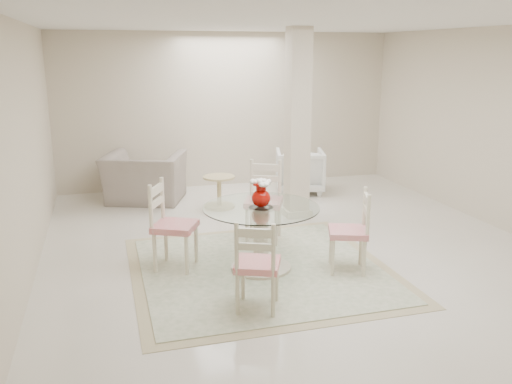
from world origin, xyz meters
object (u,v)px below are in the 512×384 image
object	(u,v)px
dining_chair_east	(354,225)
recliner_taupe	(145,178)
red_vase	(261,193)
dining_chair_south	(257,259)
dining_table	(261,238)
dining_chair_north	(264,195)
armchair_white	(300,171)
side_table	(219,193)
column	(298,125)
dining_chair_west	(169,219)

from	to	relation	value
dining_chair_east	recliner_taupe	distance (m)	4.08
red_vase	dining_chair_south	bearing A→B (deg)	-108.78
dining_table	dining_chair_north	world-z (taller)	dining_chair_north
armchair_white	side_table	distance (m)	1.68
side_table	dining_table	bearing A→B (deg)	-91.71
red_vase	recliner_taupe	bearing A→B (deg)	107.01
column	dining_chair_east	bearing A→B (deg)	-93.19
dining_table	side_table	distance (m)	2.55
dining_chair_east	side_table	world-z (taller)	dining_chair_east
armchair_white	side_table	bearing A→B (deg)	36.97
red_vase	side_table	size ratio (longest dim) A/B	0.62
red_vase	side_table	distance (m)	2.62
dining_chair_east	recliner_taupe	world-z (taller)	dining_chair_east
dining_table	dining_chair_east	size ratio (longest dim) A/B	1.24
dining_chair_north	armchair_white	bearing A→B (deg)	83.45
dining_chair_east	side_table	xyz separation A→B (m)	(-0.89, 2.86, -0.30)
dining_chair_north	side_table	distance (m)	1.63
dining_chair_west	dining_chair_south	world-z (taller)	dining_chair_west
red_vase	dining_chair_north	bearing A→B (deg)	71.25
red_vase	dining_chair_west	xyz separation A→B (m)	(-0.97, 0.33, -0.31)
red_vase	dining_chair_east	bearing A→B (deg)	-18.53
dining_chair_east	dining_chair_south	xyz separation A→B (m)	(-1.29, -0.64, -0.01)
red_vase	recliner_taupe	world-z (taller)	red_vase
dining_chair_north	armchair_white	distance (m)	2.55
dining_chair_north	dining_chair_south	size ratio (longest dim) A/B	1.12
dining_chair_south	side_table	world-z (taller)	dining_chair_south
red_vase	dining_chair_west	world-z (taller)	dining_chair_west
recliner_taupe	side_table	size ratio (longest dim) A/B	2.37
dining_chair_east	column	bearing A→B (deg)	-162.66
dining_table	recliner_taupe	bearing A→B (deg)	107.00
column	dining_chair_west	bearing A→B (deg)	-143.76
dining_chair_north	recliner_taupe	distance (m)	2.65
column	armchair_white	bearing A→B (deg)	67.50
armchair_white	recliner_taupe	bearing A→B (deg)	13.22
dining_table	armchair_white	xyz separation A→B (m)	(1.63, 3.15, -0.00)
dining_chair_north	recliner_taupe	world-z (taller)	dining_chair_north
red_vase	dining_chair_west	distance (m)	1.07
red_vase	dining_table	bearing A→B (deg)	161.57
column	dining_chair_east	world-z (taller)	column
dining_chair_west	dining_chair_south	size ratio (longest dim) A/B	1.10
recliner_taupe	side_table	distance (m)	1.30
armchair_white	side_table	size ratio (longest dim) A/B	1.60
column	dining_table	bearing A→B (deg)	-120.58
dining_table	recliner_taupe	distance (m)	3.41
dining_chair_east	dining_chair_north	world-z (taller)	dining_chair_north
dining_chair_east	dining_chair_north	distance (m)	1.44
red_vase	armchair_white	distance (m)	3.59
column	dining_chair_east	distance (m)	2.31
recliner_taupe	armchair_white	bearing A→B (deg)	-162.01
dining_chair_west	dining_chair_east	bearing A→B (deg)	-82.45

